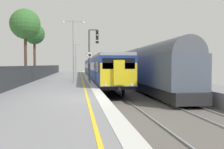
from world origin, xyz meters
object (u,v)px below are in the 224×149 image
(platform_lamp_far, at_px, (76,56))
(speed_limit_sign, at_px, (90,63))
(platform_lamp_mid, at_px, (74,46))
(background_tree_centre, at_px, (34,35))
(signal_gantry, at_px, (92,49))
(freight_train_adjacent_track, at_px, (131,67))
(commuter_train_at_platform, at_px, (98,68))
(background_tree_left, at_px, (26,25))

(platform_lamp_far, bearing_deg, speed_limit_sign, -86.30)
(platform_lamp_mid, height_order, background_tree_centre, background_tree_centre)
(signal_gantry, xyz_separation_m, platform_lamp_mid, (-1.84, -3.66, -0.01))
(platform_lamp_far, bearing_deg, freight_train_adjacent_track, -60.87)
(signal_gantry, height_order, platform_lamp_mid, platform_lamp_mid)
(platform_lamp_far, xyz_separation_m, background_tree_centre, (-5.82, -8.84, 2.77))
(platform_lamp_mid, bearing_deg, freight_train_adjacent_track, 53.31)
(speed_limit_sign, bearing_deg, freight_train_adjacent_track, 59.06)
(commuter_train_at_platform, bearing_deg, background_tree_left, -136.09)
(freight_train_adjacent_track, relative_size, platform_lamp_far, 7.03)
(background_tree_left, bearing_deg, signal_gantry, -23.90)
(signal_gantry, distance_m, platform_lamp_far, 19.42)
(freight_train_adjacent_track, relative_size, speed_limit_sign, 13.07)
(commuter_train_at_platform, distance_m, speed_limit_sign, 15.45)
(freight_train_adjacent_track, distance_m, speed_limit_sign, 11.38)
(freight_train_adjacent_track, bearing_deg, commuter_train_at_platform, 125.71)
(signal_gantry, bearing_deg, platform_lamp_far, 95.43)
(commuter_train_at_platform, relative_size, background_tree_left, 5.21)
(freight_train_adjacent_track, xyz_separation_m, platform_lamp_mid, (-7.33, -9.84, 1.92))
(signal_gantry, bearing_deg, freight_train_adjacent_track, 48.34)
(signal_gantry, bearing_deg, speed_limit_sign, -95.66)
(commuter_train_at_platform, xyz_separation_m, speed_limit_sign, (-1.85, -15.33, 0.59))
(speed_limit_sign, xyz_separation_m, background_tree_centre, (-7.30, 14.07, 4.14))
(freight_train_adjacent_track, distance_m, background_tree_centre, 14.56)
(platform_lamp_mid, bearing_deg, speed_limit_sign, 3.16)
(signal_gantry, bearing_deg, commuter_train_at_platform, 82.77)
(signal_gantry, bearing_deg, background_tree_left, 156.10)
(platform_lamp_mid, distance_m, platform_lamp_far, 23.00)
(freight_train_adjacent_track, relative_size, background_tree_left, 4.71)
(platform_lamp_mid, xyz_separation_m, background_tree_centre, (-5.82, 14.16, 2.59))
(platform_lamp_mid, bearing_deg, platform_lamp_far, 90.00)
(platform_lamp_mid, relative_size, background_tree_centre, 0.76)
(commuter_train_at_platform, xyz_separation_m, background_tree_centre, (-9.15, -1.25, 4.73))
(signal_gantry, xyz_separation_m, background_tree_left, (-7.33, 3.25, 2.87))
(signal_gantry, distance_m, background_tree_left, 8.52)
(signal_gantry, bearing_deg, background_tree_centre, 126.13)
(platform_lamp_far, bearing_deg, signal_gantry, -84.57)
(freight_train_adjacent_track, height_order, speed_limit_sign, freight_train_adjacent_track)
(signal_gantry, height_order, background_tree_centre, background_tree_centre)
(speed_limit_sign, distance_m, background_tree_left, 10.72)
(platform_lamp_mid, distance_m, background_tree_centre, 15.53)
(commuter_train_at_platform, height_order, background_tree_left, background_tree_left)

